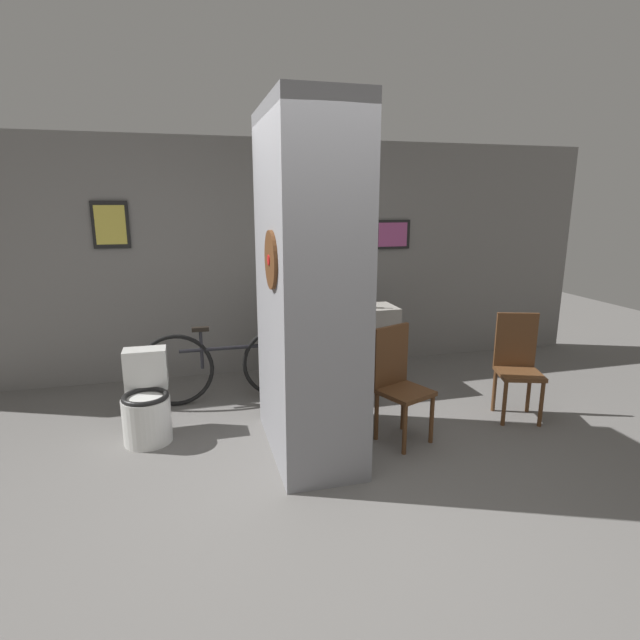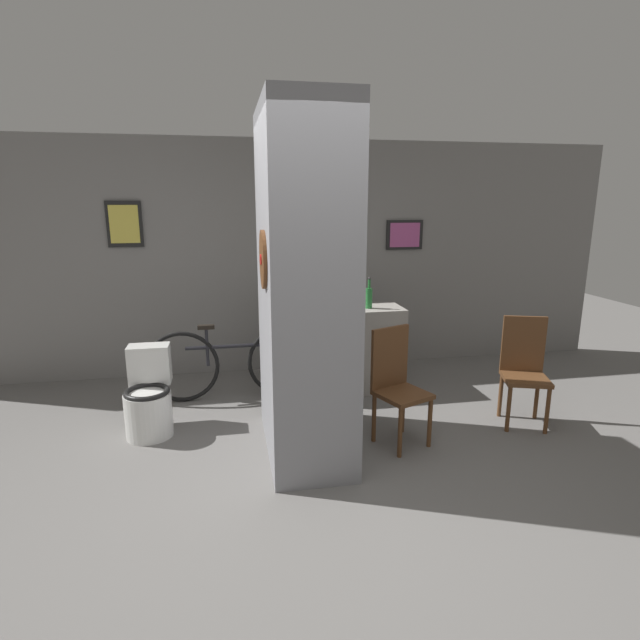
% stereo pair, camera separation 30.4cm
% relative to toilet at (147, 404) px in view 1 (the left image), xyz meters
% --- Properties ---
extents(ground_plane, '(14.00, 14.00, 0.00)m').
position_rel_toilet_xyz_m(ground_plane, '(1.26, -1.12, -0.30)').
color(ground_plane, slate).
extents(wall_back, '(8.00, 0.09, 2.60)m').
position_rel_toilet_xyz_m(wall_back, '(1.26, 1.51, 1.00)').
color(wall_back, gray).
rests_on(wall_back, ground_plane).
extents(pillar_center, '(0.64, 1.25, 2.60)m').
position_rel_toilet_xyz_m(pillar_center, '(1.26, -0.50, 1.00)').
color(pillar_center, gray).
rests_on(pillar_center, ground_plane).
extents(counter_shelf, '(1.24, 0.44, 0.88)m').
position_rel_toilet_xyz_m(counter_shelf, '(1.83, 0.65, 0.14)').
color(counter_shelf, gray).
rests_on(counter_shelf, ground_plane).
extents(toilet, '(0.39, 0.55, 0.72)m').
position_rel_toilet_xyz_m(toilet, '(0.00, 0.00, 0.00)').
color(toilet, silver).
rests_on(toilet, ground_plane).
extents(chair_near_pillar, '(0.48, 0.48, 0.95)m').
position_rel_toilet_xyz_m(chair_near_pillar, '(2.01, -0.53, 0.21)').
color(chair_near_pillar, brown).
rests_on(chair_near_pillar, ground_plane).
extents(chair_by_doorway, '(0.47, 0.47, 0.95)m').
position_rel_toilet_xyz_m(chair_by_doorway, '(3.24, -0.38, 0.21)').
color(chair_by_doorway, brown).
rests_on(chair_by_doorway, ground_plane).
extents(bicycle, '(1.71, 0.42, 0.77)m').
position_rel_toilet_xyz_m(bicycle, '(0.73, 0.64, 0.07)').
color(bicycle, black).
rests_on(bicycle, ground_plane).
extents(bottle_tall, '(0.07, 0.07, 0.32)m').
position_rel_toilet_xyz_m(bottle_tall, '(2.10, 0.61, 0.69)').
color(bottle_tall, '#267233').
rests_on(bottle_tall, counter_shelf).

